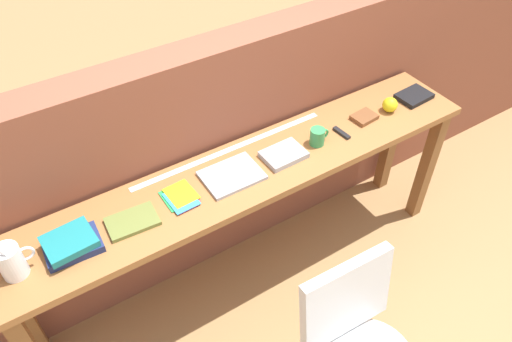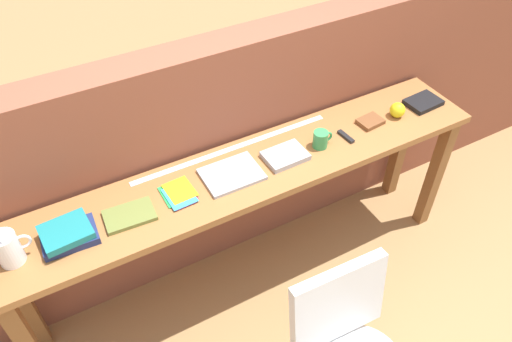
{
  "view_description": "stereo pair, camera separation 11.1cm",
  "coord_description": "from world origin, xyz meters",
  "views": [
    {
      "loc": [
        -0.92,
        -1.2,
        2.53
      ],
      "look_at": [
        0.0,
        0.25,
        0.9
      ],
      "focal_mm": 35.0,
      "sensor_mm": 36.0,
      "label": 1
    },
    {
      "loc": [
        -0.83,
        -1.26,
        2.53
      ],
      "look_at": [
        0.0,
        0.25,
        0.9
      ],
      "focal_mm": 35.0,
      "sensor_mm": 36.0,
      "label": 2
    }
  ],
  "objects": [
    {
      "name": "book_grey_hardcover",
      "position": [
        0.18,
        0.28,
        0.89
      ],
      "size": [
        0.21,
        0.16,
        0.03
      ],
      "primitive_type": "cube",
      "rotation": [
        0.0,
        0.0,
        0.02
      ],
      "color": "#9E9EA3",
      "rests_on": "sideboard"
    },
    {
      "name": "pitcher_white",
      "position": [
        -1.1,
        0.28,
        0.96
      ],
      "size": [
        0.14,
        0.1,
        0.18
      ],
      "color": "white",
      "rests_on": "sideboard"
    },
    {
      "name": "mug",
      "position": [
        0.39,
        0.27,
        0.92
      ],
      "size": [
        0.11,
        0.08,
        0.09
      ],
      "color": "#338C4C",
      "rests_on": "sideboard"
    },
    {
      "name": "magazine_cycling",
      "position": [
        -0.62,
        0.28,
        0.89
      ],
      "size": [
        0.23,
        0.16,
        0.02
      ],
      "primitive_type": "cube",
      "rotation": [
        0.0,
        0.0,
        -0.07
      ],
      "color": "olive",
      "rests_on": "sideboard"
    },
    {
      "name": "ruler_metal_back_edge",
      "position": [
        -0.01,
        0.47,
        0.88
      ],
      "size": [
        1.08,
        0.03,
        0.0
      ],
      "primitive_type": "cube",
      "color": "silver",
      "rests_on": "sideboard"
    },
    {
      "name": "book_open_centre",
      "position": [
        -0.11,
        0.3,
        0.89
      ],
      "size": [
        0.28,
        0.21,
        0.02
      ],
      "primitive_type": "cube",
      "rotation": [
        0.0,
        0.0,
        -0.01
      ],
      "color": "#9E9EA3",
      "rests_on": "sideboard"
    },
    {
      "name": "pamphlet_pile_colourful",
      "position": [
        -0.38,
        0.3,
        0.89
      ],
      "size": [
        0.15,
        0.18,
        0.01
      ],
      "color": "#E5334C",
      "rests_on": "sideboard"
    },
    {
      "name": "brick_wall_back",
      "position": [
        0.0,
        0.64,
        0.7
      ],
      "size": [
        6.0,
        0.2,
        1.39
      ],
      "primitive_type": "cube",
      "color": "brown",
      "rests_on": "ground"
    },
    {
      "name": "multitool_folded",
      "position": [
        0.54,
        0.26,
        0.89
      ],
      "size": [
        0.03,
        0.11,
        0.02
      ],
      "primitive_type": "cube",
      "rotation": [
        0.0,
        0.0,
        0.09
      ],
      "color": "black",
      "rests_on": "sideboard"
    },
    {
      "name": "book_repair_rightmost",
      "position": [
        1.09,
        0.29,
        0.89
      ],
      "size": [
        0.2,
        0.15,
        0.03
      ],
      "primitive_type": "cube",
      "rotation": [
        0.0,
        0.0,
        0.06
      ],
      "color": "black",
      "rests_on": "sideboard"
    },
    {
      "name": "book_stack_leftmost",
      "position": [
        -0.88,
        0.28,
        0.91
      ],
      "size": [
        0.24,
        0.18,
        0.07
      ],
      "color": "navy",
      "rests_on": "sideboard"
    },
    {
      "name": "leather_journal_brown",
      "position": [
        0.72,
        0.3,
        0.89
      ],
      "size": [
        0.14,
        0.11,
        0.02
      ],
      "primitive_type": "cube",
      "rotation": [
        0.0,
        0.0,
        0.09
      ],
      "color": "brown",
      "rests_on": "sideboard"
    },
    {
      "name": "ground_plane",
      "position": [
        0.0,
        0.0,
        0.0
      ],
      "size": [
        40.0,
        40.0,
        0.0
      ],
      "primitive_type": "plane",
      "color": "#9E7547"
    },
    {
      "name": "chair_white_moulded",
      "position": [
        0.01,
        -0.55,
        0.53
      ],
      "size": [
        0.46,
        0.47,
        0.89
      ],
      "color": "silver",
      "rests_on": "ground"
    },
    {
      "name": "sideboard",
      "position": [
        0.0,
        0.3,
        0.74
      ],
      "size": [
        2.5,
        0.44,
        0.88
      ],
      "color": "#996033",
      "rests_on": "ground"
    },
    {
      "name": "sports_ball_small",
      "position": [
        0.89,
        0.28,
        0.92
      ],
      "size": [
        0.08,
        0.08,
        0.08
      ],
      "primitive_type": "sphere",
      "color": "yellow",
      "rests_on": "sideboard"
    }
  ]
}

